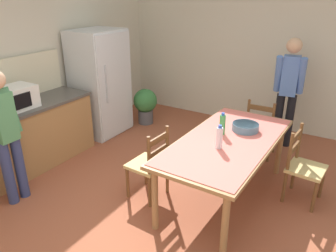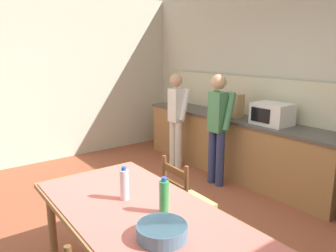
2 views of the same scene
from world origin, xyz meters
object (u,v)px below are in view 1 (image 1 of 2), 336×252
Objects in this scene: bottle_off_centre at (222,124)px; chair_side_near_right at (303,167)px; dining_table at (227,145)px; chair_side_far_left at (150,164)px; potted_plant at (145,104)px; serving_bowl at (245,127)px; refrigerator at (100,83)px; bottle_near_centre at (219,138)px; person_at_counter at (5,131)px; chair_head_end at (261,129)px; microwave at (15,98)px; person_by_table at (288,88)px.

bottle_off_centre is 1.08m from chair_side_near_right.
dining_table is 0.95m from chair_side_far_left.
chair_side_far_left is 1.36× the size of potted_plant.
chair_side_far_left is at bearing 132.50° from serving_bowl.
potted_plant is (0.70, -0.43, -0.50)m from refrigerator.
person_at_counter is at bearing 116.93° from bottle_near_centre.
chair_side_far_left and chair_head_end have the same top height.
person_at_counter is at bearing -53.24° from chair_side_far_left.
chair_head_end is (1.31, -0.03, -0.27)m from dining_table.
microwave is 0.75m from person_at_counter.
bottle_off_centre is 0.99m from chair_side_far_left.
serving_bowl is at bearing 102.00° from chair_side_near_right.
refrigerator reaches higher than bottle_off_centre.
chair_side_far_left is (-0.89, 1.59, 0.00)m from chair_side_near_right.
chair_head_end is at bearing -129.23° from person_at_counter.
microwave reaches higher than potted_plant.
bottle_near_centre is 0.30× the size of chair_head_end.
chair_side_near_right is (0.70, -0.80, -0.47)m from bottle_near_centre.
dining_table is at bearing -106.53° from refrigerator.
person_at_counter is (-1.34, 2.14, 0.19)m from dining_table.
serving_bowl is 1.04m from chair_head_end.
potted_plant is at bearing 75.71° from chair_side_near_right.
bottle_off_centre reaches higher than potted_plant.
refrigerator is 0.86× the size of dining_table.
bottle_off_centre is at bearing 132.40° from chair_side_far_left.
chair_side_far_left is 2.39m from potted_plant.
person_by_table is at bearing -111.55° from chair_head_end.
bottle_off_centre reaches higher than chair_head_end.
chair_side_near_right is 0.53× the size of person_by_table.
chair_side_near_right is at bearing -69.85° from microwave.
chair_head_end is 0.79m from person_by_table.
serving_bowl is at bearing -13.57° from person_by_table.
chair_side_near_right is 3.18m from potted_plant.
refrigerator is 2.76m from dining_table.
microwave reaches higher than chair_side_far_left.
microwave is at bearing 107.15° from dining_table.
serving_bowl is 0.19× the size of person_by_table.
bottle_off_centre is (0.36, 0.12, 0.00)m from bottle_near_centre.
potted_plant is (1.74, 2.20, -0.52)m from bottle_near_centre.
bottle_near_centre is at bearing -111.53° from refrigerator.
chair_side_near_right reaches higher than potted_plant.
serving_bowl is at bearing 135.64° from chair_side_far_left.
chair_side_far_left is at bearing 129.27° from bottle_off_centre.
dining_table is at bearing 122.43° from chair_side_far_left.
bottle_near_centre is 1.16m from chair_side_near_right.
microwave reaches higher than chair_head_end.
chair_side_near_right is at bearing -109.11° from potted_plant.
refrigerator is at bearing -77.26° from person_by_table.
refrigerator is 2.26m from chair_side_far_left.
serving_bowl is (0.36, -0.08, 0.13)m from dining_table.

